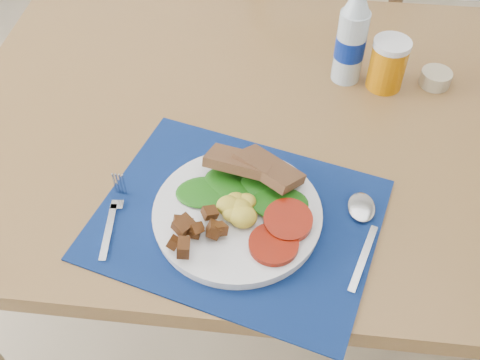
% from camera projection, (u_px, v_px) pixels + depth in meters
% --- Properties ---
extents(table, '(1.40, 0.90, 0.75)m').
position_uv_depth(table, '(307.00, 148.00, 1.16)').
color(table, brown).
rests_on(table, ground).
extents(chair_far, '(0.52, 0.51, 1.17)m').
position_uv_depth(chair_far, '(314.00, 17.00, 1.64)').
color(chair_far, '#51381D').
rests_on(chair_far, ground).
extents(placemat, '(0.53, 0.46, 0.00)m').
position_uv_depth(placemat, '(237.00, 219.00, 0.93)').
color(placemat, black).
rests_on(placemat, table).
extents(breakfast_plate, '(0.27, 0.27, 0.07)m').
position_uv_depth(breakfast_plate, '(234.00, 212.00, 0.92)').
color(breakfast_plate, silver).
rests_on(breakfast_plate, placemat).
extents(fork, '(0.03, 0.16, 0.00)m').
position_uv_depth(fork, '(114.00, 214.00, 0.93)').
color(fork, '#B2B5BA').
rests_on(fork, placemat).
extents(spoon, '(0.05, 0.20, 0.01)m').
position_uv_depth(spoon, '(362.00, 222.00, 0.92)').
color(spoon, '#B2B5BA').
rests_on(spoon, placemat).
extents(water_bottle, '(0.06, 0.06, 0.21)m').
position_uv_depth(water_bottle, '(351.00, 41.00, 1.12)').
color(water_bottle, '#ADBFCC').
rests_on(water_bottle, table).
extents(juice_glass, '(0.07, 0.07, 0.10)m').
position_uv_depth(juice_glass, '(387.00, 65.00, 1.13)').
color(juice_glass, '#BD6C05').
rests_on(juice_glass, table).
extents(ramekin, '(0.06, 0.06, 0.03)m').
position_uv_depth(ramekin, '(436.00, 78.00, 1.16)').
color(ramekin, tan).
rests_on(ramekin, table).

